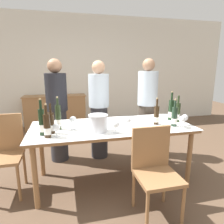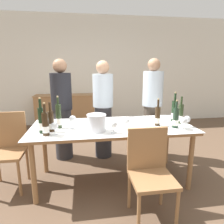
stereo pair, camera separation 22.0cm
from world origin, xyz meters
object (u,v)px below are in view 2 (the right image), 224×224
wine_glass_1 (73,119)px  wine_glass_0 (183,121)px  wine_bottle_2 (46,125)px  dining_table (112,131)px  wine_bottle_5 (158,117)px  wine_bottle_6 (181,114)px  wine_glass_4 (114,125)px  wine_bottle_0 (41,121)px  person_host (62,110)px  person_guest_left (103,110)px  wine_glass_5 (187,119)px  wine_bottle_1 (51,122)px  chair_left_end (8,145)px  wine_bottle_3 (59,117)px  sideboard_cabinet (66,111)px  wine_bottle_4 (174,111)px  person_guest_right (152,109)px  wine_bottle_7 (176,119)px  wine_glass_2 (127,122)px  chair_near_front (150,167)px  ice_bucket (97,122)px  wine_glass_3 (55,126)px

wine_glass_1 → wine_glass_0: bearing=-10.9°
wine_glass_0 → wine_bottle_2: bearing=178.9°
dining_table → wine_bottle_5: (0.58, -0.08, 0.19)m
wine_bottle_6 → wine_glass_4: size_ratio=2.53×
wine_bottle_5 → wine_bottle_0: bearing=-176.1°
person_host → person_guest_left: 0.67m
wine_bottle_5 → wine_glass_5: 0.36m
wine_bottle_1 → wine_glass_1: 0.26m
wine_glass_0 → chair_left_end: (-2.14, 0.39, -0.33)m
wine_bottle_3 → chair_left_end: 0.76m
sideboard_cabinet → wine_bottle_4: wine_bottle_4 is taller
wine_bottle_2 → person_guest_right: (1.56, 0.96, -0.07)m
wine_bottle_7 → wine_glass_2: 0.62m
wine_bottle_1 → person_guest_left: person_guest_left is taller
wine_bottle_6 → person_guest_right: size_ratio=0.22×
chair_near_front → person_host: (-0.98, 1.49, 0.31)m
sideboard_cabinet → wine_bottle_5: (1.38, -2.75, 0.48)m
wine_bottle_3 → wine_glass_1: wine_bottle_3 is taller
ice_bucket → wine_bottle_2: wine_bottle_2 is taller
wine_glass_3 → chair_left_end: 0.79m
wine_bottle_4 → person_guest_right: person_guest_right is taller
sideboard_cabinet → wine_bottle_6: size_ratio=4.12×
wine_glass_4 → wine_glass_5: size_ratio=1.01×
wine_bottle_1 → person_guest_right: bearing=28.5°
wine_bottle_7 → person_host: 1.78m
wine_bottle_7 → person_guest_right: 0.90m
wine_bottle_4 → person_guest_left: (-0.92, 0.69, -0.10)m
wine_bottle_1 → wine_bottle_4: 1.64m
ice_bucket → wine_glass_2: 0.36m
wine_glass_3 → wine_glass_4: 0.66m
person_guest_left → wine_bottle_5: bearing=-54.5°
wine_bottle_5 → wine_bottle_7: (0.19, -0.13, 0.00)m
wine_bottle_4 → wine_glass_1: (-1.38, -0.13, -0.02)m
chair_near_front → sideboard_cabinet: bearing=108.0°
chair_near_front → person_guest_left: (-0.32, 1.45, 0.29)m
wine_bottle_7 → wine_bottle_5: bearing=145.8°
dining_table → wine_bottle_7: 0.81m
wine_bottle_0 → wine_bottle_4: (1.72, 0.26, -0.01)m
wine_glass_3 → wine_glass_2: bearing=3.1°
wine_bottle_6 → wine_bottle_4: bearing=108.2°
wine_bottle_3 → wine_glass_4: 0.70m
sideboard_cabinet → ice_bucket: ice_bucket is taller
wine_glass_0 → chair_left_end: chair_left_end is taller
wine_bottle_5 → person_guest_right: 0.80m
wine_bottle_7 → ice_bucket: bearing=179.3°
wine_bottle_1 → person_guest_left: (0.71, 0.91, -0.08)m
wine_glass_1 → person_guest_right: (1.28, 0.74, -0.06)m
wine_glass_0 → person_guest_right: size_ratio=0.09×
wine_bottle_4 → chair_left_end: (-2.20, 0.00, -0.36)m
dining_table → ice_bucket: 0.34m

